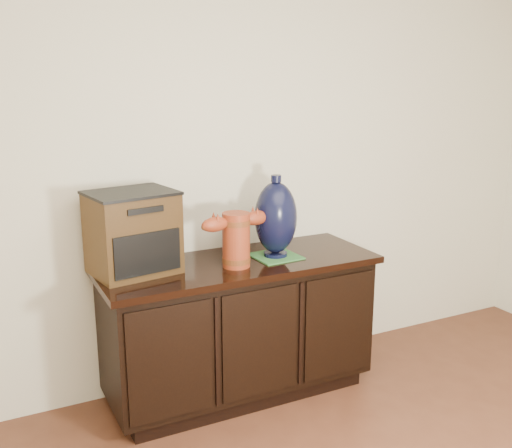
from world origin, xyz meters
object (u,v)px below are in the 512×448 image
sideboard (239,327)px  tv_radio (133,233)px  terracotta_vessel (236,236)px  lamp_base (276,218)px  spray_can (234,237)px

sideboard → tv_radio: bearing=172.7°
sideboard → tv_radio: 0.78m
terracotta_vessel → sideboard: bearing=50.7°
lamp_base → sideboard: bearing=174.7°
sideboard → terracotta_vessel: 0.53m
terracotta_vessel → tv_radio: size_ratio=0.88×
lamp_base → spray_can: lamp_base is taller
sideboard → lamp_base: bearing=-5.3°
lamp_base → tv_radio: bearing=173.2°
tv_radio → lamp_base: lamp_base is taller
tv_radio → lamp_base: size_ratio=1.03×
sideboard → terracotta_vessel: (-0.05, -0.07, 0.52)m
spray_can → lamp_base: bearing=-45.0°
terracotta_vessel → spray_can: 0.25m
tv_radio → lamp_base: bearing=-16.0°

